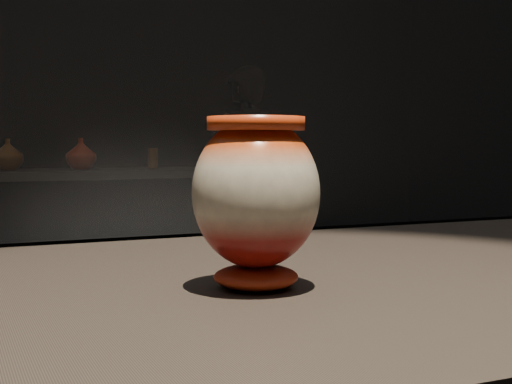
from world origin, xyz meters
TOP-DOWN VIEW (x-y plane):
  - main_vase at (0.12, -0.05)m, footprint 0.19×0.19m
  - back_shelf at (0.56, 3.61)m, footprint 2.00×0.60m
  - back_vase_left at (0.16, 3.63)m, footprint 0.25×0.25m
  - back_vase_mid at (0.58, 3.59)m, footprint 0.20×0.20m
  - back_vase_right at (1.04, 3.67)m, footprint 0.06×0.06m
  - visitor at (1.93, 4.28)m, footprint 0.68×0.54m

SIDE VIEW (x-z plane):
  - back_shelf at x=0.56m, z-range 0.19..1.09m
  - visitor at x=1.93m, z-range 0.00..1.65m
  - back_vase_right at x=1.04m, z-range 0.90..1.03m
  - back_vase_left at x=0.16m, z-range 0.90..1.09m
  - back_vase_mid at x=0.58m, z-range 0.90..1.09m
  - main_vase at x=0.12m, z-range 0.91..1.10m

